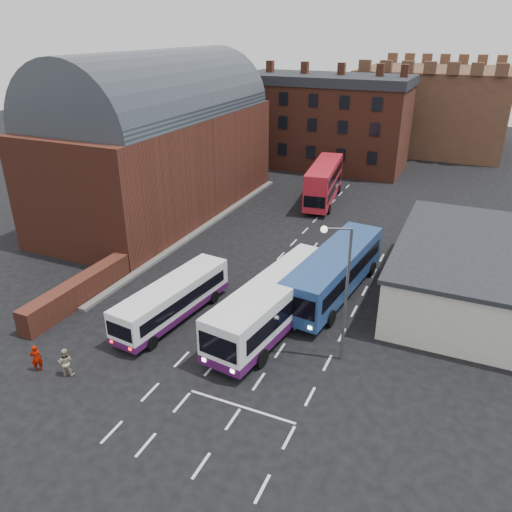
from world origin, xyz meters
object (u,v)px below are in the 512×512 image
at_px(bus_blue, 335,270).
at_px(pedestrian_beige, 66,362).
at_px(bus_red_double, 324,182).
at_px(pedestrian_red, 36,358).
at_px(street_lamp, 342,283).
at_px(bus_white_outbound, 173,298).
at_px(bus_white_inbound, 275,301).

bearing_deg(bus_blue, pedestrian_beige, 59.73).
height_order(bus_blue, bus_red_double, bus_red_double).
bearing_deg(pedestrian_red, street_lamp, 165.75).
bearing_deg(bus_red_double, bus_white_outbound, 78.56).
relative_size(bus_white_outbound, pedestrian_red, 5.91).
bearing_deg(bus_white_outbound, bus_white_inbound, 21.29).
distance_m(bus_white_inbound, bus_red_double, 26.25).
relative_size(bus_blue, pedestrian_red, 7.57).
height_order(bus_white_outbound, bus_white_inbound, bus_white_inbound).
bearing_deg(bus_white_inbound, bus_blue, -103.79).
relative_size(bus_white_outbound, bus_red_double, 0.89).
bearing_deg(street_lamp, bus_white_inbound, 160.20).
relative_size(bus_white_inbound, pedestrian_beige, 7.41).
height_order(street_lamp, pedestrian_red, street_lamp).
distance_m(pedestrian_red, pedestrian_beige, 1.84).
distance_m(bus_red_double, pedestrian_red, 36.04).
xyz_separation_m(bus_white_inbound, bus_blue, (2.29, 5.81, 0.01)).
xyz_separation_m(bus_white_outbound, bus_blue, (8.89, 7.54, 0.45)).
xyz_separation_m(bus_white_inbound, bus_red_double, (-4.71, 25.82, 0.32)).
bearing_deg(bus_blue, bus_white_outbound, 46.43).
height_order(bus_white_outbound, bus_blue, bus_blue).
bearing_deg(bus_blue, pedestrian_red, 56.26).
bearing_deg(bus_white_outbound, pedestrian_beige, -99.99).
height_order(bus_white_inbound, street_lamp, street_lamp).
height_order(bus_red_double, pedestrian_red, bus_red_double).
bearing_deg(street_lamp, pedestrian_beige, -150.40).
bearing_deg(bus_white_outbound, street_lamp, 6.94).
distance_m(bus_blue, bus_red_double, 21.21).
bearing_deg(pedestrian_beige, bus_white_outbound, -131.30).
bearing_deg(bus_blue, street_lamp, 113.41).
height_order(bus_blue, pedestrian_red, bus_blue).
distance_m(bus_red_double, street_lamp, 29.16).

